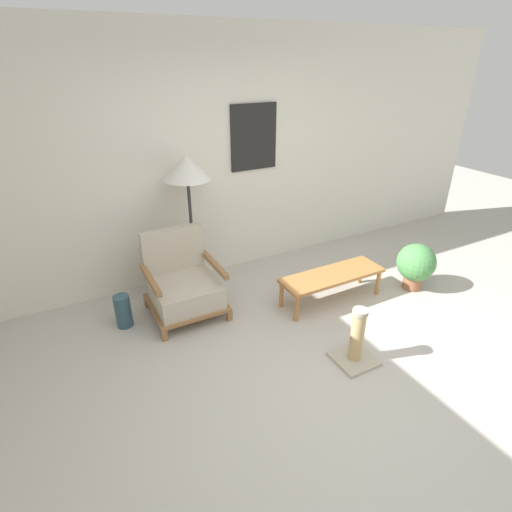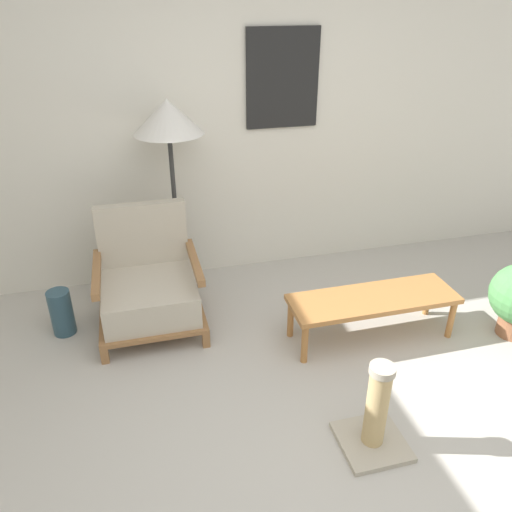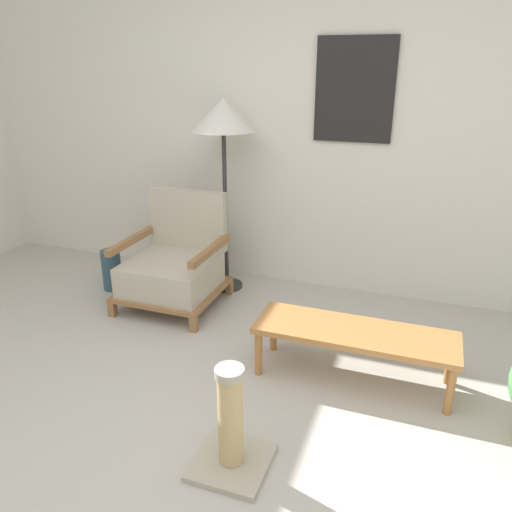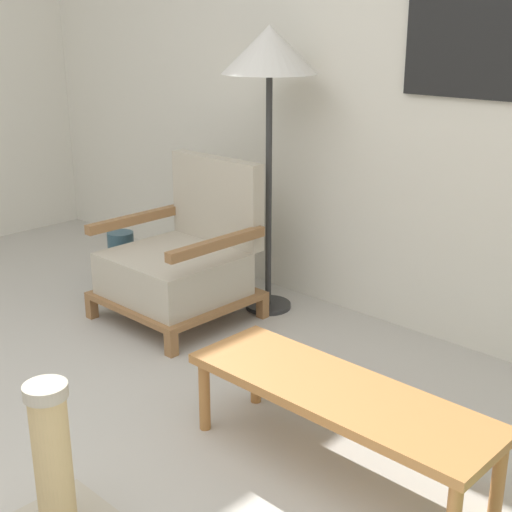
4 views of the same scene
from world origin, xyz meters
name	(u,v)px [view 3 (image 3 of 4)]	position (x,y,z in m)	size (l,w,h in m)	color
ground_plane	(150,491)	(0.00, 0.00, 0.00)	(14.00, 14.00, 0.00)	#B7B2A8
wall_back	(302,117)	(0.00, 2.38, 1.35)	(8.00, 0.09, 2.70)	silver
armchair	(174,265)	(-0.76, 1.66, 0.31)	(0.71, 0.68, 0.83)	olive
floor_lamp	(223,122)	(-0.51, 2.06, 1.33)	(0.49, 0.49, 1.50)	#2D2D2D
coffee_table	(355,336)	(0.68, 1.13, 0.28)	(1.14, 0.37, 0.32)	#B2753D
vase	(112,270)	(-1.37, 1.71, 0.17)	(0.15, 0.15, 0.33)	#2D4C5B
scratching_post	(231,432)	(0.28, 0.26, 0.19)	(0.34, 0.34, 0.53)	#B2A893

